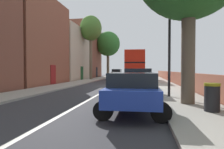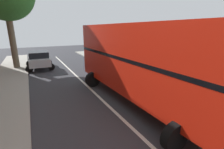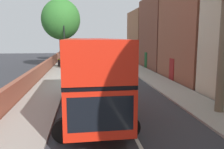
# 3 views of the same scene
# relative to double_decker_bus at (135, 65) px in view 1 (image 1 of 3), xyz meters

# --- Properties ---
(ground_plane) EXTENTS (84.00, 84.00, 0.00)m
(ground_plane) POSITION_rel_double_decker_bus_xyz_m (-1.70, -9.56, -2.35)
(ground_plane) COLOR #333338
(road_centre_line) EXTENTS (0.16, 54.00, 0.01)m
(road_centre_line) POSITION_rel_double_decker_bus_xyz_m (-1.70, -9.56, -2.35)
(road_centre_line) COLOR silver
(road_centre_line) RESTS_ON ground
(sidewalk_left) EXTENTS (2.60, 60.00, 0.12)m
(sidewalk_left) POSITION_rel_double_decker_bus_xyz_m (-6.60, -9.56, -2.29)
(sidewalk_left) COLOR #9E998E
(sidewalk_left) RESTS_ON ground
(sidewalk_right) EXTENTS (2.60, 60.00, 0.12)m
(sidewalk_right) POSITION_rel_double_decker_bus_xyz_m (3.20, -9.56, -2.29)
(sidewalk_right) COLOR #9E998E
(sidewalk_right) RESTS_ON ground
(terraced_houses_left) EXTENTS (4.07, 47.62, 10.82)m
(terraced_houses_left) POSITION_rel_double_decker_bus_xyz_m (-10.20, -8.92, 2.30)
(terraced_houses_left) COLOR #9E6647
(terraced_houses_left) RESTS_ON ground
(boundary_wall_right) EXTENTS (0.36, 54.00, 1.36)m
(boundary_wall_right) POSITION_rel_double_decker_bus_xyz_m (4.75, -9.56, -1.67)
(boundary_wall_right) COLOR brown
(boundary_wall_right) RESTS_ON ground
(double_decker_bus) EXTENTS (3.75, 10.16, 4.06)m
(double_decker_bus) POSITION_rel_double_decker_bus_xyz_m (0.00, 0.00, 0.00)
(double_decker_bus) COLOR red
(double_decker_bus) RESTS_ON ground
(parked_car_blue_right_0) EXTENTS (2.52, 4.38, 1.68)m
(parked_car_blue_right_0) POSITION_rel_double_decker_bus_xyz_m (0.80, -15.76, -1.40)
(parked_car_blue_right_0) COLOR #1E389E
(parked_car_blue_right_0) RESTS_ON ground
(parked_car_blue_right_2) EXTENTS (2.46, 4.03, 1.50)m
(parked_car_blue_right_2) POSITION_rel_double_decker_bus_xyz_m (0.80, -21.38, -1.48)
(parked_car_blue_right_2) COLOR #1E389E
(parked_car_blue_right_2) RESTS_ON ground
(parked_car_silver_left_3) EXTENTS (2.58, 4.16, 1.72)m
(parked_car_silver_left_3) POSITION_rel_double_decker_bus_xyz_m (-4.20, 10.72, -1.38)
(parked_car_silver_left_3) COLOR #B7BABF
(parked_car_silver_left_3) RESTS_ON ground
(street_tree_left_0) EXTENTS (5.05, 5.05, 9.58)m
(street_tree_left_0) POSITION_rel_double_decker_bus_xyz_m (-6.27, 11.85, 4.70)
(street_tree_left_0) COLOR brown
(street_tree_left_0) RESTS_ON sidewalk_left
(street_tree_left_2) EXTENTS (3.39, 3.39, 9.91)m
(street_tree_left_2) POSITION_rel_double_decker_bus_xyz_m (-6.94, 0.77, 5.58)
(street_tree_left_2) COLOR brown
(street_tree_left_2) RESTS_ON sidewalk_left
(lamppost_right) EXTENTS (0.32, 0.32, 6.31)m
(lamppost_right) POSITION_rel_double_decker_bus_xyz_m (2.60, -17.38, 1.45)
(lamppost_right) COLOR black
(lamppost_right) RESTS_ON sidewalk_right
(litter_bin_right) EXTENTS (0.55, 0.55, 1.01)m
(litter_bin_right) POSITION_rel_double_decker_bus_xyz_m (3.60, -21.17, -1.72)
(litter_bin_right) COLOR black
(litter_bin_right) RESTS_ON sidewalk_right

